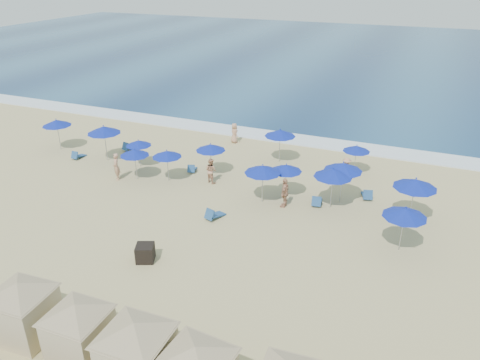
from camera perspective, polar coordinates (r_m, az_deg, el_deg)
name	(u,v)px	position (r m, az deg, el deg)	size (l,w,h in m)	color
ground	(204,229)	(25.66, -4.46, -6.02)	(160.00, 160.00, 0.00)	tan
ocean	(366,56)	(76.28, 15.07, 14.36)	(160.00, 80.00, 0.06)	navy
surf_line	(289,138)	(38.72, 5.93, 5.08)	(160.00, 2.50, 0.08)	white
trash_bin	(145,253)	(23.38, -11.48, -8.70)	(0.84, 0.84, 0.84)	black
cabana_0	(22,303)	(20.00, -25.07, -13.41)	(4.34, 4.34, 2.73)	beige
cabana_1	(78,324)	(18.40, -19.15, -16.24)	(4.18, 4.18, 2.62)	beige
cabana_2	(136,345)	(16.90, -12.56, -19.06)	(4.54, 4.54, 2.85)	beige
umbrella_0	(57,123)	(38.29, -21.46, 6.52)	(2.16, 2.16, 2.46)	#A5A8AD
umbrella_1	(104,130)	(34.83, -16.27, 5.90)	(2.38, 2.38, 2.71)	#A5A8AD
umbrella_2	(138,143)	(33.37, -12.27, 4.44)	(1.79, 1.79, 2.03)	#A5A8AD
umbrella_3	(134,152)	(31.37, -12.75, 3.29)	(1.92, 1.92, 2.19)	#A5A8AD
umbrella_4	(211,147)	(31.30, -3.61, 4.00)	(2.00, 2.00, 2.28)	#A5A8AD
umbrella_5	(167,154)	(30.70, -8.91, 3.17)	(1.94, 1.94, 2.20)	#A5A8AD
umbrella_6	(263,169)	(27.48, 2.78, 1.32)	(2.18, 2.18, 2.48)	#A5A8AD
umbrella_7	(286,168)	(28.39, 5.66, 1.47)	(1.93, 1.93, 2.19)	#A5A8AD
umbrella_8	(333,173)	(27.32, 11.30, 0.85)	(2.26, 2.26, 2.57)	#A5A8AD
umbrella_9	(357,148)	(32.46, 14.03, 3.75)	(1.84, 1.84, 2.09)	#A5A8AD
umbrella_10	(343,167)	(28.14, 12.47, 1.57)	(2.30, 2.30, 2.62)	#A5A8AD
umbrella_11	(405,212)	(24.16, 19.47, -3.76)	(2.18, 2.18, 2.49)	#A5A8AD
umbrella_12	(415,183)	(26.98, 20.60, -0.40)	(2.37, 2.37, 2.70)	#A5A8AD
umbrella_13	(280,133)	(33.41, 4.91, 5.74)	(2.22, 2.22, 2.53)	#A5A8AD
beach_chair_0	(78,156)	(36.56, -19.18, 2.84)	(0.53, 1.18, 0.65)	navy
beach_chair_1	(129,147)	(37.11, -13.39, 3.94)	(0.84, 1.37, 0.70)	navy
beach_chair_2	(192,169)	(32.50, -5.88, 1.37)	(0.82, 1.23, 0.62)	navy
beach_chair_3	(214,215)	(26.53, -3.23, -4.24)	(0.94, 1.39, 0.70)	navy
beach_chair_4	(317,201)	(28.32, 9.34, -2.56)	(0.72, 1.30, 0.68)	navy
beach_chair_5	(367,195)	(29.74, 15.23, -1.74)	(0.86, 1.36, 0.69)	navy
beachgoer_0	(116,167)	(31.97, -14.85, 1.58)	(0.67, 0.44, 1.84)	tan
beachgoer_1	(211,170)	(30.59, -3.56, 1.17)	(0.81, 0.63, 1.67)	tan
beachgoer_2	(285,193)	(27.57, 5.48, -1.54)	(1.07, 0.45, 1.83)	tan
beachgoer_3	(346,169)	(31.70, 12.81, 1.33)	(1.01, 0.58, 1.56)	tan
beachgoer_4	(234,133)	(37.46, -0.70, 5.75)	(0.78, 0.51, 1.60)	tan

